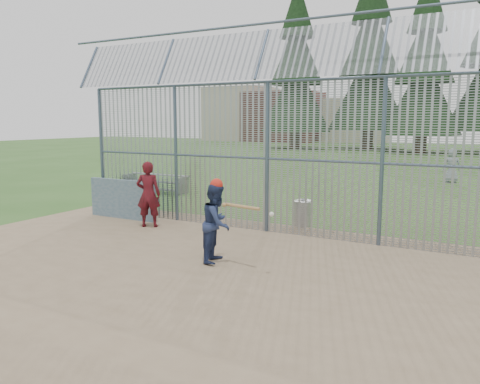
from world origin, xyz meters
The scene contains 12 objects.
ground centered at (0.00, 0.00, 0.00)m, with size 120.00×120.00×0.00m, color #2D511E.
dirt_infield centered at (0.00, -0.50, 0.01)m, with size 14.00×10.00×0.02m, color #756047.
dugout_wall centered at (-4.60, 2.90, 0.62)m, with size 2.50×0.12×1.20m, color #38566B.
batter centered at (0.26, 0.51, 0.86)m, with size 0.81×0.63×1.67m, color navy.
onlooker centered at (-3.16, 2.39, 0.95)m, with size 0.68×0.45×1.86m, color maroon.
bg_kid_standing centered at (3.48, 17.13, 0.84)m, with size 0.82×0.53×1.67m, color slate.
batting_gear centered at (0.42, 0.47, 1.59)m, with size 1.64×0.58×0.59m.
trash_can centered at (0.62, 4.60, 0.38)m, with size 0.56×0.56×0.82m.
bleacher centered at (-7.27, 7.74, 0.41)m, with size 3.00×0.95×0.72m.
backstop_fence centered at (1.81, 3.43, 2.36)m, with size 20.09×0.81×5.30m.
conifer_row centered at (1.93, 41.51, 10.83)m, with size 38.48×12.26×20.20m.
distant_buildings centered at (-23.18, 56.49, 3.60)m, with size 26.50×10.50×8.00m.
Camera 1 is at (5.35, -7.74, 3.00)m, focal length 35.00 mm.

